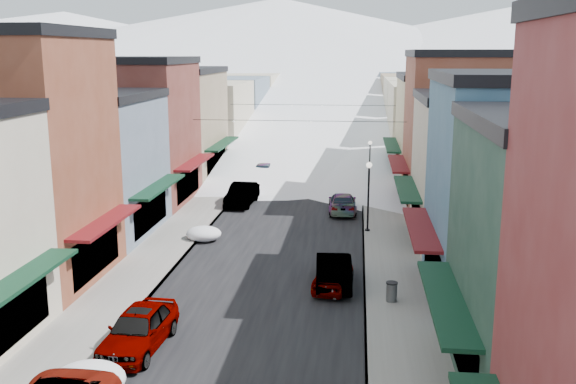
% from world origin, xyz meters
% --- Properties ---
extents(road, '(10.00, 160.00, 0.01)m').
position_xyz_m(road, '(0.00, 60.00, 0.01)').
color(road, black).
rests_on(road, ground).
extents(sidewalk_left, '(3.20, 160.00, 0.15)m').
position_xyz_m(sidewalk_left, '(-6.60, 60.00, 0.07)').
color(sidewalk_left, gray).
rests_on(sidewalk_left, ground).
extents(sidewalk_right, '(3.20, 160.00, 0.15)m').
position_xyz_m(sidewalk_right, '(6.60, 60.00, 0.07)').
color(sidewalk_right, gray).
rests_on(sidewalk_right, ground).
extents(curb_left, '(0.10, 160.00, 0.15)m').
position_xyz_m(curb_left, '(-5.05, 60.00, 0.07)').
color(curb_left, slate).
rests_on(curb_left, ground).
extents(curb_right, '(0.10, 160.00, 0.15)m').
position_xyz_m(curb_right, '(5.05, 60.00, 0.07)').
color(curb_right, slate).
rests_on(curb_right, ground).
extents(bldg_l_grayblue, '(11.30, 9.20, 9.00)m').
position_xyz_m(bldg_l_grayblue, '(-13.19, 29.00, 4.51)').
color(bldg_l_grayblue, slate).
rests_on(bldg_l_grayblue, ground).
extents(bldg_l_brick_far, '(13.30, 9.20, 11.00)m').
position_xyz_m(bldg_l_brick_far, '(-14.19, 38.00, 5.51)').
color(bldg_l_brick_far, maroon).
rests_on(bldg_l_brick_far, ground).
extents(bldg_l_tan, '(11.30, 11.20, 10.00)m').
position_xyz_m(bldg_l_tan, '(-13.19, 48.00, 5.01)').
color(bldg_l_tan, '#8B765B').
rests_on(bldg_l_tan, ground).
extents(bldg_r_blue, '(11.30, 9.20, 10.50)m').
position_xyz_m(bldg_r_blue, '(13.19, 21.00, 5.26)').
color(bldg_r_blue, '#355D79').
rests_on(bldg_r_blue, ground).
extents(bldg_r_cream, '(12.30, 9.20, 9.00)m').
position_xyz_m(bldg_r_cream, '(13.69, 30.00, 4.51)').
color(bldg_r_cream, '#B9AF95').
rests_on(bldg_r_cream, ground).
extents(bldg_r_brick_far, '(13.30, 9.20, 11.50)m').
position_xyz_m(bldg_r_brick_far, '(14.19, 39.00, 5.76)').
color(bldg_r_brick_far, brown).
rests_on(bldg_r_brick_far, ground).
extents(bldg_r_tan, '(11.30, 11.20, 9.50)m').
position_xyz_m(bldg_r_tan, '(13.19, 49.00, 4.76)').
color(bldg_r_tan, tan).
rests_on(bldg_r_tan, ground).
extents(distant_blocks, '(34.00, 55.00, 8.00)m').
position_xyz_m(distant_blocks, '(0.00, 83.00, 4.00)').
color(distant_blocks, gray).
rests_on(distant_blocks, ground).
extents(mountain_ridge, '(670.00, 340.00, 34.00)m').
position_xyz_m(mountain_ridge, '(-19.47, 277.18, 14.36)').
color(mountain_ridge, silver).
rests_on(mountain_ridge, ground).
extents(overhead_cables, '(16.40, 15.04, 0.04)m').
position_xyz_m(overhead_cables, '(0.00, 47.50, 6.20)').
color(overhead_cables, black).
rests_on(overhead_cables, ground).
extents(car_silver_sedan, '(2.25, 4.97, 1.66)m').
position_xyz_m(car_silver_sedan, '(-3.76, 13.73, 0.83)').
color(car_silver_sedan, gray).
rests_on(car_silver_sedan, ground).
extents(car_dark_hatch, '(2.02, 5.04, 1.63)m').
position_xyz_m(car_dark_hatch, '(-4.04, 37.90, 0.81)').
color(car_dark_hatch, black).
rests_on(car_dark_hatch, ground).
extents(car_silver_wagon, '(2.17, 4.86, 1.38)m').
position_xyz_m(car_silver_wagon, '(-3.91, 47.87, 0.69)').
color(car_silver_wagon, '#9EA1A5').
rests_on(car_silver_wagon, ground).
extents(car_green_sedan, '(1.99, 4.98, 1.61)m').
position_xyz_m(car_green_sedan, '(3.50, 21.59, 0.81)').
color(car_green_sedan, black).
rests_on(car_green_sedan, ground).
extents(car_gray_suv, '(2.16, 4.26, 1.39)m').
position_xyz_m(car_gray_suv, '(3.50, 21.11, 0.70)').
color(car_gray_suv, gray).
rests_on(car_gray_suv, ground).
extents(car_black_sedan, '(2.20, 4.96, 1.42)m').
position_xyz_m(car_black_sedan, '(3.57, 36.39, 0.71)').
color(car_black_sedan, black).
rests_on(car_black_sedan, ground).
extents(car_lane_silver, '(1.94, 4.06, 1.34)m').
position_xyz_m(car_lane_silver, '(-2.20, 55.30, 0.67)').
color(car_lane_silver, '#9FA3A7').
rests_on(car_lane_silver, ground).
extents(car_lane_white, '(2.83, 5.83, 1.60)m').
position_xyz_m(car_lane_white, '(0.60, 60.41, 0.80)').
color(car_lane_white, silver).
rests_on(car_lane_white, ground).
extents(trash_can, '(0.54, 0.54, 0.91)m').
position_xyz_m(trash_can, '(6.25, 19.34, 0.61)').
color(trash_can, '#545658').
rests_on(trash_can, sidewalk_right).
extents(streetlamp_near, '(0.37, 0.37, 4.45)m').
position_xyz_m(streetlamp_near, '(5.31, 31.16, 2.95)').
color(streetlamp_near, black).
rests_on(streetlamp_near, sidewalk_right).
extents(streetlamp_far, '(0.33, 0.33, 3.97)m').
position_xyz_m(streetlamp_far, '(5.60, 44.65, 2.65)').
color(streetlamp_far, black).
rests_on(streetlamp_far, sidewalk_right).
extents(snow_pile_near, '(2.51, 2.74, 1.06)m').
position_xyz_m(snow_pile_near, '(-4.28, 10.33, 0.51)').
color(snow_pile_near, white).
rests_on(snow_pile_near, ground).
extents(snow_pile_mid, '(2.16, 2.53, 0.91)m').
position_xyz_m(snow_pile_mid, '(-4.67, 28.40, 0.44)').
color(snow_pile_mid, white).
rests_on(snow_pile_mid, ground).
extents(snow_pile_far, '(2.38, 2.67, 1.01)m').
position_xyz_m(snow_pile_far, '(-4.28, 41.03, 0.48)').
color(snow_pile_far, white).
rests_on(snow_pile_far, ground).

